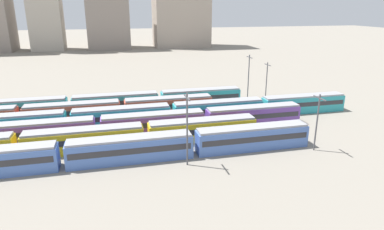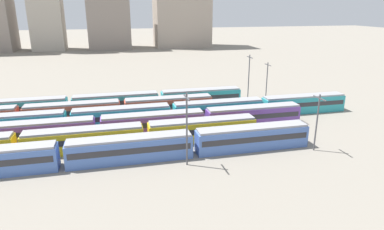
# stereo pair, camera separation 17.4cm
# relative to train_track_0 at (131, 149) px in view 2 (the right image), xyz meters

# --- Properties ---
(ground_plane) EXTENTS (600.00, 600.00, 0.00)m
(ground_plane) POSITION_rel_train_track_0_xyz_m (-15.79, 13.00, -1.90)
(ground_plane) COLOR gray
(train_track_0) EXTENTS (55.80, 3.06, 3.75)m
(train_track_0) POSITION_rel_train_track_0_xyz_m (0.00, 0.00, 0.00)
(train_track_0) COLOR #4C70BC
(train_track_0) RESTS_ON ground_plane
(train_track_1) EXTENTS (55.80, 3.06, 3.75)m
(train_track_1) POSITION_rel_train_track_0_xyz_m (-6.70, 5.20, 0.00)
(train_track_1) COLOR yellow
(train_track_1) RESTS_ON ground_plane
(train_track_2) EXTENTS (55.80, 3.06, 3.75)m
(train_track_2) POSITION_rel_train_track_0_xyz_m (4.67, 10.40, 0.00)
(train_track_2) COLOR #6B429E
(train_track_2) RESTS_ON ground_plane
(train_track_3) EXTENTS (74.70, 3.06, 3.75)m
(train_track_3) POSITION_rel_train_track_0_xyz_m (8.89, 15.60, 0.00)
(train_track_3) COLOR teal
(train_track_3) RESTS_ON ground_plane
(train_track_4) EXTENTS (55.80, 3.06, 3.75)m
(train_track_4) POSITION_rel_train_track_0_xyz_m (-9.69, 20.80, 0.00)
(train_track_4) COLOR #BC4C38
(train_track_4) RESTS_ON ground_plane
(train_track_5) EXTENTS (55.80, 3.06, 3.75)m
(train_track_5) POSITION_rel_train_track_0_xyz_m (-1.35, 26.00, 0.00)
(train_track_5) COLOR teal
(train_track_5) RESTS_ON ground_plane
(catenary_pole_0) EXTENTS (0.24, 3.20, 10.52)m
(catenary_pole_0) POSITION_rel_train_track_0_xyz_m (7.65, -3.25, 3.91)
(catenary_pole_0) COLOR #4C4C51
(catenary_pole_0) RESTS_ON ground_plane
(catenary_pole_1) EXTENTS (0.24, 3.20, 10.67)m
(catenary_pole_1) POSITION_rel_train_track_0_xyz_m (30.22, 28.90, 3.99)
(catenary_pole_1) COLOR #4C4C51
(catenary_pole_1) RESTS_ON ground_plane
(catenary_pole_2) EXTENTS (0.24, 3.20, 9.02)m
(catenary_pole_2) POSITION_rel_train_track_0_xyz_m (28.16, -2.88, 3.14)
(catenary_pole_2) COLOR #4C4C51
(catenary_pole_2) RESTS_ON ground_plane
(catenary_pole_3) EXTENTS (0.24, 3.20, 8.63)m
(catenary_pole_3) POSITION_rel_train_track_0_xyz_m (35.19, 29.25, 2.94)
(catenary_pole_3) COLOR #4C4C51
(catenary_pole_3) RESTS_ON ground_plane
(distant_building_2) EXTENTS (21.35, 20.99, 40.77)m
(distant_building_2) POSITION_rel_train_track_0_xyz_m (-1.09, 144.27, 18.48)
(distant_building_2) COLOR gray
(distant_building_2) RESTS_ON ground_plane
(distant_building_3) EXTENTS (29.65, 19.61, 48.63)m
(distant_building_3) POSITION_rel_train_track_0_xyz_m (38.20, 144.27, 22.41)
(distant_building_3) COLOR #A89989
(distant_building_3) RESTS_ON ground_plane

